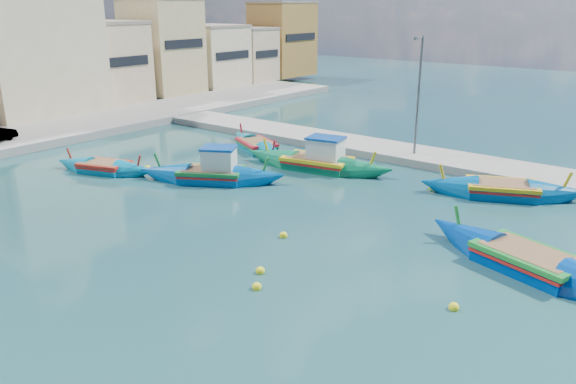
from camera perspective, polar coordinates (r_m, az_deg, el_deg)
ground at (r=20.88m, az=6.34°, el=-9.67°), size 160.00×160.00×0.00m
east_quay at (r=36.39m, az=21.52°, el=1.97°), size 4.00×70.00×0.50m
church_block at (r=55.79m, az=-25.46°, el=15.39°), size 10.00×10.00×19.10m
quay_street_lamp at (r=37.07m, az=13.07°, el=9.56°), size 1.18×0.16×8.00m
luzzu_turquoise_cabin at (r=35.10m, az=3.02°, el=2.94°), size 4.04×10.41×3.27m
luzzu_blue_cabin at (r=32.92m, az=-7.72°, el=1.72°), size 6.37×8.90×3.19m
luzzu_cyan_mid at (r=39.84m, az=-3.21°, el=4.62°), size 5.29×8.19×2.41m
luzzu_green at (r=36.31m, az=-18.15°, el=2.30°), size 3.99×7.32×2.24m
luzzu_blue_south at (r=23.84m, az=23.19°, el=-6.64°), size 5.01×9.99×2.82m
luzzu_cyan_south at (r=32.19m, az=20.87°, el=0.07°), size 5.70×8.98×2.75m
mooring_buoys at (r=25.19m, az=-3.85°, el=-4.26°), size 20.96×22.20×0.36m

